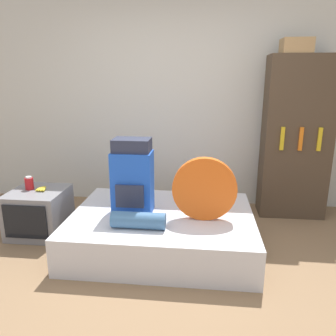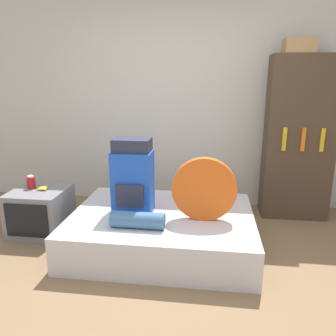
{
  "view_description": "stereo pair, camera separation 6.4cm",
  "coord_description": "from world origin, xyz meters",
  "px_view_note": "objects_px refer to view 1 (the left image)",
  "views": [
    {
      "loc": [
        0.31,
        -2.13,
        1.59
      ],
      "look_at": [
        -0.01,
        0.75,
        0.79
      ],
      "focal_mm": 35.0,
      "sensor_mm": 36.0,
      "label": 1
    },
    {
      "loc": [
        0.37,
        -2.13,
        1.59
      ],
      "look_at": [
        -0.01,
        0.75,
        0.79
      ],
      "focal_mm": 35.0,
      "sensor_mm": 36.0,
      "label": 2
    }
  ],
  "objects_px": {
    "sleeping_roll": "(138,220)",
    "television": "(39,212)",
    "tent_bag": "(204,189)",
    "canister": "(29,183)",
    "cardboard_box": "(296,46)",
    "bookshelf": "(296,139)",
    "backpack": "(133,177)"
  },
  "relations": [
    {
      "from": "sleeping_roll",
      "to": "television",
      "type": "bearing_deg",
      "value": 157.56
    },
    {
      "from": "backpack",
      "to": "tent_bag",
      "type": "xyz_separation_m",
      "value": [
        0.68,
        -0.11,
        -0.05
      ]
    },
    {
      "from": "backpack",
      "to": "canister",
      "type": "height_order",
      "value": "backpack"
    },
    {
      "from": "backpack",
      "to": "bookshelf",
      "type": "xyz_separation_m",
      "value": [
        1.71,
        0.96,
        0.23
      ]
    },
    {
      "from": "canister",
      "to": "cardboard_box",
      "type": "xyz_separation_m",
      "value": [
        2.74,
        0.76,
        1.38
      ]
    },
    {
      "from": "bookshelf",
      "to": "cardboard_box",
      "type": "relative_size",
      "value": 6.0
    },
    {
      "from": "sleeping_roll",
      "to": "bookshelf",
      "type": "height_order",
      "value": "bookshelf"
    },
    {
      "from": "television",
      "to": "cardboard_box",
      "type": "xyz_separation_m",
      "value": [
        2.65,
        0.8,
        1.69
      ]
    },
    {
      "from": "television",
      "to": "canister",
      "type": "height_order",
      "value": "canister"
    },
    {
      "from": "canister",
      "to": "tent_bag",
      "type": "bearing_deg",
      "value": -8.53
    },
    {
      "from": "canister",
      "to": "bookshelf",
      "type": "bearing_deg",
      "value": 15.51
    },
    {
      "from": "backpack",
      "to": "canister",
      "type": "bearing_deg",
      "value": 171.7
    },
    {
      "from": "cardboard_box",
      "to": "bookshelf",
      "type": "bearing_deg",
      "value": 17.38
    },
    {
      "from": "bookshelf",
      "to": "cardboard_box",
      "type": "height_order",
      "value": "cardboard_box"
    },
    {
      "from": "tent_bag",
      "to": "television",
      "type": "height_order",
      "value": "tent_bag"
    },
    {
      "from": "sleeping_roll",
      "to": "television",
      "type": "height_order",
      "value": "sleeping_roll"
    },
    {
      "from": "tent_bag",
      "to": "cardboard_box",
      "type": "distance_m",
      "value": 1.89
    },
    {
      "from": "backpack",
      "to": "television",
      "type": "height_order",
      "value": "backpack"
    },
    {
      "from": "tent_bag",
      "to": "sleeping_roll",
      "type": "bearing_deg",
      "value": -155.77
    },
    {
      "from": "tent_bag",
      "to": "bookshelf",
      "type": "xyz_separation_m",
      "value": [
        1.04,
        1.06,
        0.29
      ]
    },
    {
      "from": "bookshelf",
      "to": "cardboard_box",
      "type": "bearing_deg",
      "value": -162.62
    },
    {
      "from": "canister",
      "to": "bookshelf",
      "type": "distance_m",
      "value": 2.98
    },
    {
      "from": "television",
      "to": "bookshelf",
      "type": "bearing_deg",
      "value": 16.86
    },
    {
      "from": "tent_bag",
      "to": "bookshelf",
      "type": "bearing_deg",
      "value": 45.71
    },
    {
      "from": "sleeping_roll",
      "to": "television",
      "type": "xyz_separation_m",
      "value": [
        -1.16,
        0.48,
        -0.18
      ]
    },
    {
      "from": "sleeping_roll",
      "to": "tent_bag",
      "type": "bearing_deg",
      "value": 24.23
    },
    {
      "from": "tent_bag",
      "to": "bookshelf",
      "type": "relative_size",
      "value": 0.31
    },
    {
      "from": "backpack",
      "to": "canister",
      "type": "distance_m",
      "value": 1.16
    },
    {
      "from": "television",
      "to": "bookshelf",
      "type": "xyz_separation_m",
      "value": [
        2.75,
        0.83,
        0.69
      ]
    },
    {
      "from": "television",
      "to": "cardboard_box",
      "type": "bearing_deg",
      "value": 16.84
    },
    {
      "from": "backpack",
      "to": "tent_bag",
      "type": "bearing_deg",
      "value": -8.9
    },
    {
      "from": "tent_bag",
      "to": "bookshelf",
      "type": "height_order",
      "value": "bookshelf"
    }
  ]
}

